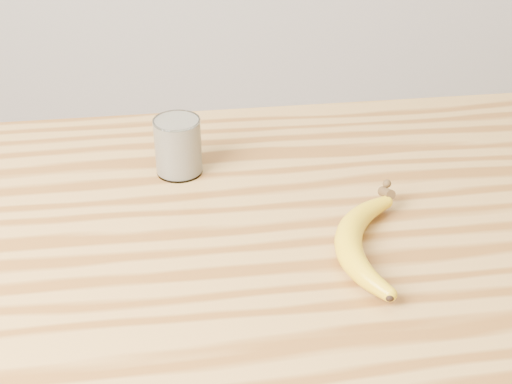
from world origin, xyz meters
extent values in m
cube|color=#A67A3C|center=(0.00, 0.00, 0.88)|extent=(1.20, 0.80, 0.04)
cylinder|color=brown|center=(-0.54, 0.34, 0.43)|extent=(0.06, 0.06, 0.86)
cylinder|color=white|center=(-0.24, 0.17, 0.95)|extent=(0.08, 0.08, 0.10)
torus|color=white|center=(-0.24, 0.17, 1.00)|extent=(0.08, 0.08, 0.00)
cylinder|color=silver|center=(-0.24, 0.17, 0.95)|extent=(0.07, 0.07, 0.09)
camera|label=1|loc=(-0.25, -0.86, 1.51)|focal=50.00mm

